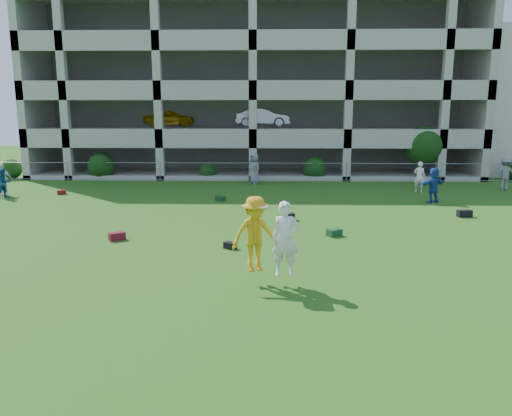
{
  "coord_description": "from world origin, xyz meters",
  "views": [
    {
      "loc": [
        1.05,
        -12.8,
        4.54
      ],
      "look_at": [
        0.63,
        3.0,
        1.4
      ],
      "focal_mm": 35.0,
      "sensor_mm": 36.0,
      "label": 1
    }
  ],
  "objects_px": {
    "bystander_c": "(255,169)",
    "bystander_e": "(419,177)",
    "bystander_f": "(505,174)",
    "bystander_a": "(4,183)",
    "crate_d": "(290,217)",
    "bystander_d": "(433,185)",
    "frisbee_contest": "(263,235)",
    "bystander_b": "(2,180)",
    "parking_garage": "(256,90)"
  },
  "relations": [
    {
      "from": "bystander_c",
      "to": "bystander_d",
      "type": "xyz_separation_m",
      "value": [
        9.0,
        -5.98,
        -0.07
      ]
    },
    {
      "from": "bystander_b",
      "to": "bystander_e",
      "type": "relative_size",
      "value": 0.98
    },
    {
      "from": "bystander_a",
      "to": "bystander_d",
      "type": "relative_size",
      "value": 0.88
    },
    {
      "from": "bystander_e",
      "to": "frisbee_contest",
      "type": "relative_size",
      "value": 0.83
    },
    {
      "from": "bystander_d",
      "to": "frisbee_contest",
      "type": "relative_size",
      "value": 0.84
    },
    {
      "from": "bystander_c",
      "to": "crate_d",
      "type": "height_order",
      "value": "bystander_c"
    },
    {
      "from": "bystander_a",
      "to": "bystander_c",
      "type": "relative_size",
      "value": 0.81
    },
    {
      "from": "bystander_e",
      "to": "bystander_d",
      "type": "bearing_deg",
      "value": 110.65
    },
    {
      "from": "bystander_b",
      "to": "bystander_e",
      "type": "bearing_deg",
      "value": -14.67
    },
    {
      "from": "bystander_d",
      "to": "bystander_e",
      "type": "bearing_deg",
      "value": -123.08
    },
    {
      "from": "bystander_e",
      "to": "bystander_c",
      "type": "bearing_deg",
      "value": 7.59
    },
    {
      "from": "bystander_f",
      "to": "crate_d",
      "type": "height_order",
      "value": "bystander_f"
    },
    {
      "from": "bystander_c",
      "to": "parking_garage",
      "type": "bearing_deg",
      "value": 141.01
    },
    {
      "from": "bystander_d",
      "to": "frisbee_contest",
      "type": "bearing_deg",
      "value": 26.59
    },
    {
      "from": "bystander_c",
      "to": "bystander_e",
      "type": "relative_size",
      "value": 1.1
    },
    {
      "from": "bystander_d",
      "to": "parking_garage",
      "type": "distance_m",
      "value": 19.14
    },
    {
      "from": "bystander_a",
      "to": "crate_d",
      "type": "height_order",
      "value": "bystander_a"
    },
    {
      "from": "bystander_c",
      "to": "frisbee_contest",
      "type": "bearing_deg",
      "value": -37.5
    },
    {
      "from": "bystander_b",
      "to": "bystander_c",
      "type": "bearing_deg",
      "value": -0.01
    },
    {
      "from": "bystander_b",
      "to": "bystander_d",
      "type": "bearing_deg",
      "value": -22.65
    },
    {
      "from": "bystander_a",
      "to": "bystander_f",
      "type": "height_order",
      "value": "bystander_f"
    },
    {
      "from": "crate_d",
      "to": "bystander_e",
      "type": "bearing_deg",
      "value": 44.66
    },
    {
      "from": "bystander_d",
      "to": "crate_d",
      "type": "distance_m",
      "value": 8.39
    },
    {
      "from": "bystander_e",
      "to": "bystander_f",
      "type": "distance_m",
      "value": 5.17
    },
    {
      "from": "bystander_d",
      "to": "frisbee_contest",
      "type": "xyz_separation_m",
      "value": [
        -8.24,
        -12.0,
        0.47
      ]
    },
    {
      "from": "bystander_e",
      "to": "bystander_a",
      "type": "bearing_deg",
      "value": 31.04
    },
    {
      "from": "bystander_a",
      "to": "crate_d",
      "type": "distance_m",
      "value": 15.46
    },
    {
      "from": "crate_d",
      "to": "parking_garage",
      "type": "height_order",
      "value": "parking_garage"
    },
    {
      "from": "frisbee_contest",
      "to": "bystander_a",
      "type": "bearing_deg",
      "value": 136.93
    },
    {
      "from": "bystander_e",
      "to": "bystander_f",
      "type": "height_order",
      "value": "bystander_f"
    },
    {
      "from": "frisbee_contest",
      "to": "crate_d",
      "type": "bearing_deg",
      "value": 82.43
    },
    {
      "from": "bystander_c",
      "to": "bystander_e",
      "type": "bearing_deg",
      "value": 32.87
    },
    {
      "from": "bystander_e",
      "to": "frisbee_contest",
      "type": "bearing_deg",
      "value": 85.56
    },
    {
      "from": "bystander_c",
      "to": "crate_d",
      "type": "relative_size",
      "value": 5.39
    },
    {
      "from": "bystander_c",
      "to": "bystander_f",
      "type": "distance_m",
      "value": 14.46
    },
    {
      "from": "bystander_b",
      "to": "frisbee_contest",
      "type": "height_order",
      "value": "frisbee_contest"
    },
    {
      "from": "bystander_f",
      "to": "parking_garage",
      "type": "xyz_separation_m",
      "value": [
        -14.48,
        11.99,
        5.07
      ]
    },
    {
      "from": "bystander_b",
      "to": "crate_d",
      "type": "relative_size",
      "value": 4.81
    },
    {
      "from": "bystander_f",
      "to": "frisbee_contest",
      "type": "xyz_separation_m",
      "value": [
        -13.57,
        -16.01,
        0.39
      ]
    },
    {
      "from": "bystander_a",
      "to": "crate_d",
      "type": "bearing_deg",
      "value": -76.25
    },
    {
      "from": "bystander_a",
      "to": "parking_garage",
      "type": "xyz_separation_m",
      "value": [
        12.69,
        15.28,
        5.25
      ]
    },
    {
      "from": "bystander_a",
      "to": "bystander_d",
      "type": "xyz_separation_m",
      "value": [
        21.84,
        -0.72,
        0.1
      ]
    },
    {
      "from": "bystander_b",
      "to": "bystander_f",
      "type": "xyz_separation_m",
      "value": [
        27.6,
        2.61,
        0.1
      ]
    },
    {
      "from": "bystander_e",
      "to": "parking_garage",
      "type": "relative_size",
      "value": 0.06
    },
    {
      "from": "bystander_d",
      "to": "bystander_a",
      "type": "bearing_deg",
      "value": -30.8
    },
    {
      "from": "bystander_d",
      "to": "frisbee_contest",
      "type": "height_order",
      "value": "frisbee_contest"
    },
    {
      "from": "bystander_b",
      "to": "crate_d",
      "type": "distance_m",
      "value": 16.1
    },
    {
      "from": "bystander_d",
      "to": "bystander_f",
      "type": "bearing_deg",
      "value": -171.92
    },
    {
      "from": "frisbee_contest",
      "to": "bystander_e",
      "type": "bearing_deg",
      "value": 60.74
    },
    {
      "from": "bystander_d",
      "to": "bystander_f",
      "type": "height_order",
      "value": "bystander_f"
    }
  ]
}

